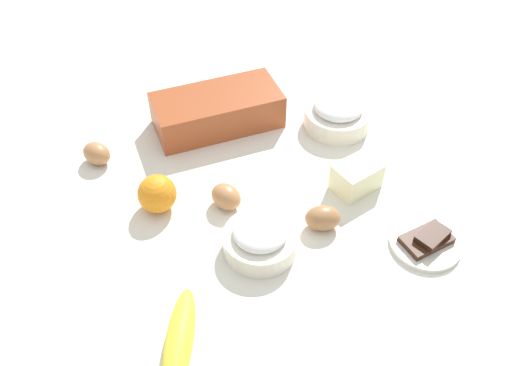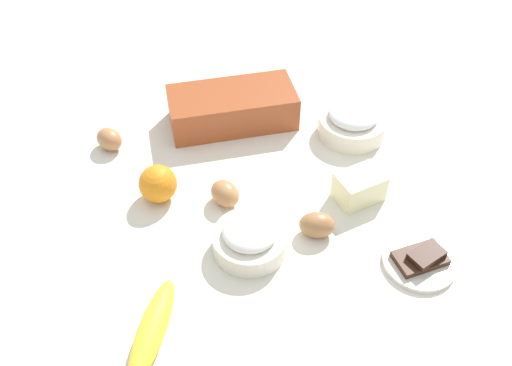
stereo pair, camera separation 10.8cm
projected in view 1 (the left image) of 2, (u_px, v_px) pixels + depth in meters
The scene contains 11 objects.
ground_plane at pixel (256, 201), 1.12m from camera, with size 2.40×2.40×0.02m, color silver.
loaf_pan at pixel (217, 110), 1.24m from camera, with size 0.28×0.13×0.08m.
flour_bowl at pixel (260, 238), 1.00m from camera, with size 0.14×0.14×0.07m.
sugar_bowl at pixel (338, 114), 1.25m from camera, with size 0.15×0.15×0.07m.
banana at pixel (179, 341), 0.86m from camera, with size 0.19×0.04×0.04m, color yellow.
orange_fruit at pixel (157, 194), 1.07m from camera, with size 0.07×0.07×0.07m, color orange.
butter_block at pixel (357, 177), 1.11m from camera, with size 0.09×0.06×0.06m, color #F4EDB2.
egg_near_butter at pixel (323, 218), 1.04m from camera, with size 0.05×0.05×0.07m, color #A87144.
egg_beside_bowl at pixel (97, 153), 1.17m from camera, with size 0.05×0.05×0.06m, color #B17848.
egg_loose at pixel (226, 196), 1.08m from camera, with size 0.05×0.05×0.06m, color #B77C4B.
chocolate_plate at pixel (426, 241), 1.02m from camera, with size 0.13×0.13×0.03m.
Camera 1 is at (-0.27, -0.72, 0.80)m, focal length 39.12 mm.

